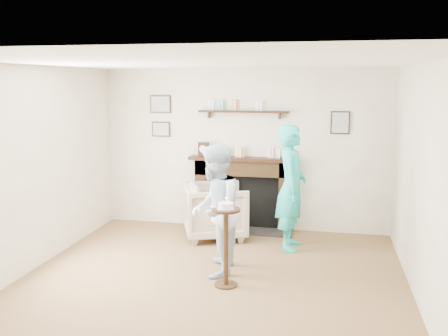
{
  "coord_description": "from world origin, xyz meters",
  "views": [
    {
      "loc": [
        1.27,
        -5.13,
        2.3
      ],
      "look_at": [
        0.01,
        0.9,
        1.23
      ],
      "focal_mm": 40.0,
      "sensor_mm": 36.0,
      "label": 1
    }
  ],
  "objects_px": {
    "man": "(215,273)",
    "woman": "(290,248)",
    "pedestal_table": "(226,232)",
    "armchair": "(216,237)"
  },
  "relations": [
    {
      "from": "armchair",
      "to": "woman",
      "type": "relative_size",
      "value": 0.51
    },
    {
      "from": "man",
      "to": "pedestal_table",
      "type": "distance_m",
      "value": 0.75
    },
    {
      "from": "woman",
      "to": "pedestal_table",
      "type": "relative_size",
      "value": 1.67
    },
    {
      "from": "man",
      "to": "woman",
      "type": "bearing_deg",
      "value": 139.33
    },
    {
      "from": "pedestal_table",
      "to": "woman",
      "type": "bearing_deg",
      "value": 67.22
    },
    {
      "from": "armchair",
      "to": "man",
      "type": "xyz_separation_m",
      "value": [
        0.31,
        -1.41,
        0.0
      ]
    },
    {
      "from": "man",
      "to": "pedestal_table",
      "type": "bearing_deg",
      "value": 26.24
    },
    {
      "from": "woman",
      "to": "pedestal_table",
      "type": "distance_m",
      "value": 1.72
    },
    {
      "from": "armchair",
      "to": "pedestal_table",
      "type": "distance_m",
      "value": 1.93
    },
    {
      "from": "man",
      "to": "woman",
      "type": "xyz_separation_m",
      "value": [
        0.82,
        1.13,
        0.0
      ]
    }
  ]
}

